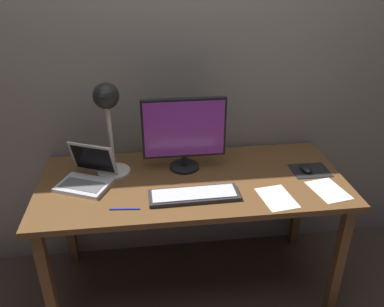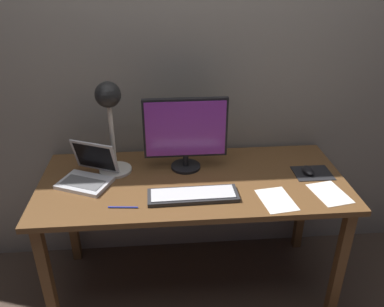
{
  "view_description": "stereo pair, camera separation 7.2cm",
  "coord_description": "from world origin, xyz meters",
  "px_view_note": "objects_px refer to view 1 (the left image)",
  "views": [
    {
      "loc": [
        -0.22,
        -1.75,
        1.8
      ],
      "look_at": [
        -0.01,
        -0.05,
        0.92
      ],
      "focal_mm": 36.55,
      "sensor_mm": 36.0,
      "label": 1
    },
    {
      "loc": [
        -0.15,
        -1.75,
        1.8
      ],
      "look_at": [
        -0.01,
        -0.05,
        0.92
      ],
      "focal_mm": 36.55,
      "sensor_mm": 36.0,
      "label": 2
    }
  ],
  "objects_px": {
    "laptop": "(88,172)",
    "pen": "(125,209)",
    "monitor": "(184,131)",
    "keyboard_main": "(194,195)",
    "mouse": "(306,168)",
    "desk_lamp": "(108,112)"
  },
  "relations": [
    {
      "from": "keyboard_main",
      "to": "mouse",
      "type": "relative_size",
      "value": 4.61
    },
    {
      "from": "keyboard_main",
      "to": "desk_lamp",
      "type": "xyz_separation_m",
      "value": [
        -0.4,
        0.29,
        0.34
      ]
    },
    {
      "from": "monitor",
      "to": "pen",
      "type": "xyz_separation_m",
      "value": [
        -0.32,
        -0.36,
        -0.22
      ]
    },
    {
      "from": "monitor",
      "to": "pen",
      "type": "distance_m",
      "value": 0.53
    },
    {
      "from": "keyboard_main",
      "to": "desk_lamp",
      "type": "relative_size",
      "value": 0.88
    },
    {
      "from": "keyboard_main",
      "to": "laptop",
      "type": "bearing_deg",
      "value": 158.22
    },
    {
      "from": "laptop",
      "to": "monitor",
      "type": "bearing_deg",
      "value": 9.76
    },
    {
      "from": "laptop",
      "to": "desk_lamp",
      "type": "relative_size",
      "value": 0.65
    },
    {
      "from": "monitor",
      "to": "mouse",
      "type": "xyz_separation_m",
      "value": [
        0.65,
        -0.12,
        -0.2
      ]
    },
    {
      "from": "keyboard_main",
      "to": "pen",
      "type": "xyz_separation_m",
      "value": [
        -0.33,
        -0.06,
        -0.01
      ]
    },
    {
      "from": "mouse",
      "to": "pen",
      "type": "xyz_separation_m",
      "value": [
        -0.97,
        -0.24,
        -0.02
      ]
    },
    {
      "from": "keyboard_main",
      "to": "pen",
      "type": "relative_size",
      "value": 3.16
    },
    {
      "from": "keyboard_main",
      "to": "laptop",
      "type": "distance_m",
      "value": 0.56
    },
    {
      "from": "laptop",
      "to": "pen",
      "type": "relative_size",
      "value": 2.32
    },
    {
      "from": "desk_lamp",
      "to": "pen",
      "type": "bearing_deg",
      "value": -79.42
    },
    {
      "from": "laptop",
      "to": "pen",
      "type": "height_order",
      "value": "laptop"
    },
    {
      "from": "monitor",
      "to": "keyboard_main",
      "type": "relative_size",
      "value": 1.01
    },
    {
      "from": "mouse",
      "to": "pen",
      "type": "height_order",
      "value": "mouse"
    },
    {
      "from": "monitor",
      "to": "pen",
      "type": "bearing_deg",
      "value": -131.5
    },
    {
      "from": "keyboard_main",
      "to": "laptop",
      "type": "xyz_separation_m",
      "value": [
        -0.52,
        0.21,
        0.04
      ]
    },
    {
      "from": "laptop",
      "to": "mouse",
      "type": "distance_m",
      "value": 1.16
    },
    {
      "from": "keyboard_main",
      "to": "desk_lamp",
      "type": "distance_m",
      "value": 0.6
    }
  ]
}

